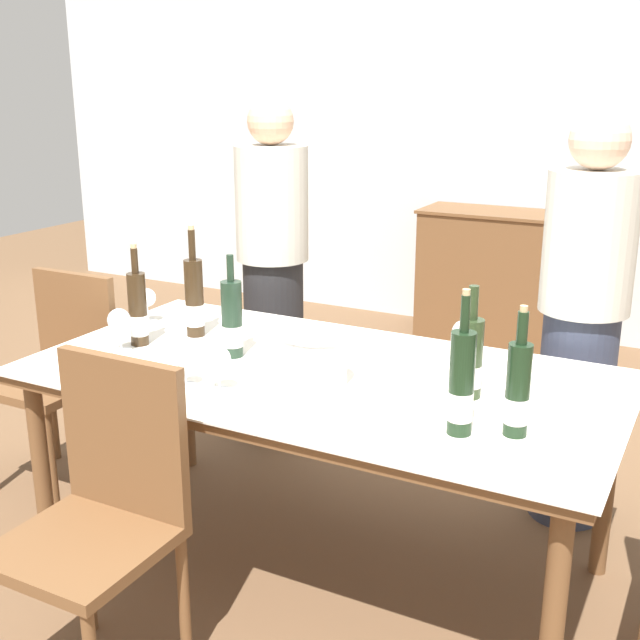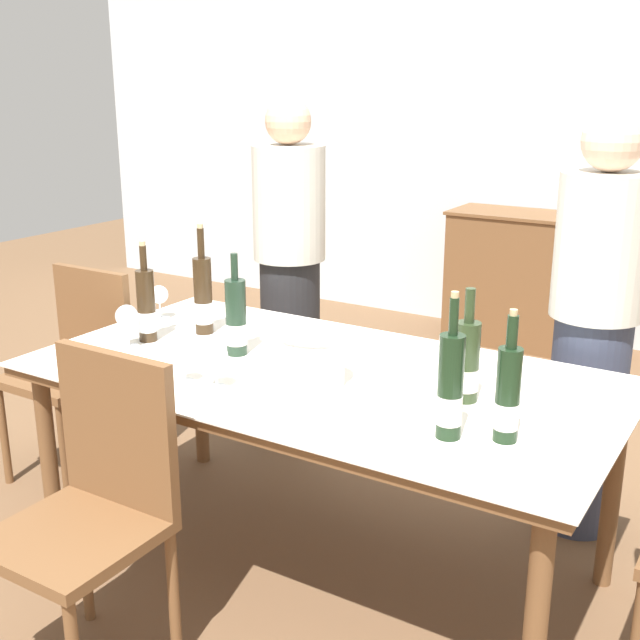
{
  "view_description": "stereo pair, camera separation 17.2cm",
  "coord_description": "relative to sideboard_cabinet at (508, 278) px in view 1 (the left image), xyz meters",
  "views": [
    {
      "loc": [
        1.16,
        -2.21,
        1.67
      ],
      "look_at": [
        0.0,
        0.0,
        0.91
      ],
      "focal_mm": 45.0,
      "sensor_mm": 36.0,
      "label": 1
    },
    {
      "loc": [
        1.31,
        -2.13,
        1.67
      ],
      "look_at": [
        0.0,
        0.0,
        0.91
      ],
      "focal_mm": 45.0,
      "sensor_mm": 36.0,
      "label": 2
    }
  ],
  "objects": [
    {
      "name": "ground_plane",
      "position": [
        0.11,
        -2.84,
        -0.43
      ],
      "size": [
        12.0,
        12.0,
        0.0
      ],
      "primitive_type": "plane",
      "color": "brown"
    },
    {
      "name": "back_wall",
      "position": [
        0.11,
        0.29,
        0.97
      ],
      "size": [
        8.0,
        0.1,
        2.8
      ],
      "color": "silver",
      "rests_on": "ground_plane"
    },
    {
      "name": "sideboard_cabinet",
      "position": [
        0.0,
        0.0,
        0.0
      ],
      "size": [
        1.16,
        0.46,
        0.86
      ],
      "color": "brown",
      "rests_on": "ground_plane"
    },
    {
      "name": "dining_table",
      "position": [
        0.11,
        -2.84,
        0.24
      ],
      "size": [
        1.96,
        1.03,
        0.73
      ],
      "color": "brown",
      "rests_on": "ground_plane"
    },
    {
      "name": "ice_bucket",
      "position": [
        0.15,
        -2.95,
        0.4
      ],
      "size": [
        0.21,
        0.21,
        0.18
      ],
      "color": "white",
      "rests_on": "dining_table"
    },
    {
      "name": "wine_bottle_0",
      "position": [
        -0.49,
        -2.71,
        0.45
      ],
      "size": [
        0.07,
        0.07,
        0.42
      ],
      "color": "#332314",
      "rests_on": "dining_table"
    },
    {
      "name": "wine_bottle_1",
      "position": [
        0.67,
        -3.09,
        0.44
      ],
      "size": [
        0.07,
        0.07,
        0.41
      ],
      "color": "black",
      "rests_on": "dining_table"
    },
    {
      "name": "wine_bottle_2",
      "position": [
        -0.61,
        -2.9,
        0.43
      ],
      "size": [
        0.07,
        0.07,
        0.37
      ],
      "color": "#332314",
      "rests_on": "dining_table"
    },
    {
      "name": "wine_bottle_3",
      "position": [
        0.61,
        -2.82,
        0.43
      ],
      "size": [
        0.08,
        0.08,
        0.35
      ],
      "color": "#28381E",
      "rests_on": "dining_table"
    },
    {
      "name": "wine_bottle_4",
      "position": [
        0.81,
        -3.03,
        0.43
      ],
      "size": [
        0.07,
        0.07,
        0.37
      ],
      "color": "black",
      "rests_on": "dining_table"
    },
    {
      "name": "wine_bottle_5",
      "position": [
        -0.23,
        -2.84,
        0.43
      ],
      "size": [
        0.07,
        0.07,
        0.36
      ],
      "color": "#1E3323",
      "rests_on": "dining_table"
    },
    {
      "name": "wine_glass_0",
      "position": [
        -0.21,
        -3.15,
        0.4
      ],
      "size": [
        0.07,
        0.07,
        0.13
      ],
      "color": "white",
      "rests_on": "dining_table"
    },
    {
      "name": "wine_glass_1",
      "position": [
        -0.76,
        -2.66,
        0.4
      ],
      "size": [
        0.07,
        0.07,
        0.14
      ],
      "color": "white",
      "rests_on": "dining_table"
    },
    {
      "name": "wine_glass_2",
      "position": [
        0.51,
        -2.56,
        0.42
      ],
      "size": [
        0.08,
        0.08,
        0.16
      ],
      "color": "white",
      "rests_on": "dining_table"
    },
    {
      "name": "wine_glass_3",
      "position": [
        -0.61,
        -2.99,
        0.42
      ],
      "size": [
        0.08,
        0.08,
        0.16
      ],
      "color": "white",
      "rests_on": "dining_table"
    },
    {
      "name": "wine_glass_4",
      "position": [
        -0.09,
        -3.14,
        0.41
      ],
      "size": [
        0.08,
        0.08,
        0.15
      ],
      "color": "white",
      "rests_on": "dining_table"
    },
    {
      "name": "chair_left_end",
      "position": [
        -1.16,
        -2.76,
        0.09
      ],
      "size": [
        0.42,
        0.42,
        0.89
      ],
      "color": "brown",
      "rests_on": "ground_plane"
    },
    {
      "name": "chair_near_front",
      "position": [
        -0.18,
        -3.59,
        0.11
      ],
      "size": [
        0.42,
        0.42,
        0.94
      ],
      "color": "brown",
      "rests_on": "ground_plane"
    },
    {
      "name": "person_host",
      "position": [
        -0.6,
        -1.96,
        0.37
      ],
      "size": [
        0.33,
        0.33,
        1.59
      ],
      "color": "#262628",
      "rests_on": "ground_plane"
    },
    {
      "name": "person_guest_left",
      "position": [
        0.81,
        -2.08,
        0.36
      ],
      "size": [
        0.33,
        0.33,
        1.57
      ],
      "color": "#383F56",
      "rests_on": "ground_plane"
    }
  ]
}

